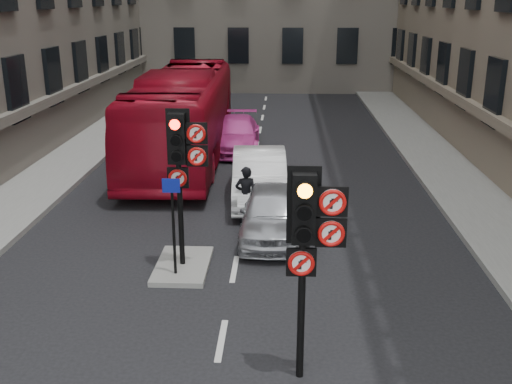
# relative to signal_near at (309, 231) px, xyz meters

# --- Properties ---
(pavement_left) EXTENTS (3.00, 50.00, 0.16)m
(pavement_left) POSITION_rel_signal_near_xyz_m (-8.69, 11.01, -2.50)
(pavement_left) COLOR gray
(pavement_left) RESTS_ON ground
(pavement_right) EXTENTS (3.00, 50.00, 0.16)m
(pavement_right) POSITION_rel_signal_near_xyz_m (5.71, 11.01, -2.50)
(pavement_right) COLOR gray
(pavement_right) RESTS_ON ground
(centre_island) EXTENTS (1.20, 2.00, 0.12)m
(centre_island) POSITION_rel_signal_near_xyz_m (-2.69, 4.01, -2.52)
(centre_island) COLOR gray
(centre_island) RESTS_ON ground
(signal_near) EXTENTS (0.91, 0.40, 3.58)m
(signal_near) POSITION_rel_signal_near_xyz_m (0.00, 0.00, 0.00)
(signal_near) COLOR black
(signal_near) RESTS_ON ground
(signal_far) EXTENTS (0.91, 0.40, 3.58)m
(signal_far) POSITION_rel_signal_near_xyz_m (-2.60, 4.00, 0.12)
(signal_far) COLOR black
(signal_far) RESTS_ON centre_island
(car_silver) EXTENTS (1.58, 3.88, 1.32)m
(car_silver) POSITION_rel_signal_near_xyz_m (-0.70, 6.06, -1.92)
(car_silver) COLOR #9B9DA2
(car_silver) RESTS_ON ground
(car_white) EXTENTS (1.84, 4.66, 1.51)m
(car_white) POSITION_rel_signal_near_xyz_m (-1.12, 9.00, -1.83)
(car_white) COLOR silver
(car_white) RESTS_ON ground
(car_pink) EXTENTS (1.94, 4.56, 1.31)m
(car_pink) POSITION_rel_signal_near_xyz_m (-2.30, 15.19, -1.93)
(car_pink) COLOR #E242AA
(car_pink) RESTS_ON ground
(bus_red) EXTENTS (3.13, 12.18, 3.37)m
(bus_red) POSITION_rel_signal_near_xyz_m (-4.19, 13.78, -0.89)
(bus_red) COLOR maroon
(bus_red) RESTS_ON ground
(motorcycle) EXTENTS (0.60, 1.90, 1.13)m
(motorcycle) POSITION_rel_signal_near_xyz_m (0.22, 5.01, -2.02)
(motorcycle) COLOR black
(motorcycle) RESTS_ON ground
(motorcyclist) EXTENTS (0.64, 0.47, 1.61)m
(motorcyclist) POSITION_rel_signal_near_xyz_m (-1.41, 6.99, -1.78)
(motorcyclist) COLOR black
(motorcyclist) RESTS_ON ground
(info_sign) EXTENTS (0.38, 0.11, 2.21)m
(info_sign) POSITION_rel_signal_near_xyz_m (-2.76, 3.48, -1.04)
(info_sign) COLOR black
(info_sign) RESTS_ON centre_island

